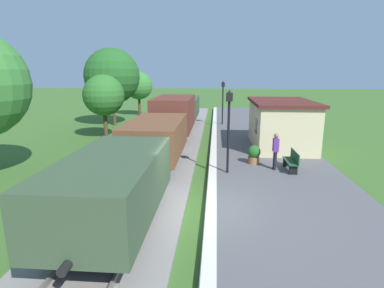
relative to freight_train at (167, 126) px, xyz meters
name	(u,v)px	position (x,y,z in m)	size (l,w,h in m)	color
ground_plane	(199,213)	(2.40, -8.54, -1.48)	(160.00, 160.00, 0.00)	#3D6628
platform_slab	(296,213)	(5.60, -8.54, -1.36)	(6.00, 60.00, 0.25)	#565659
platform_edge_stripe	(211,207)	(2.80, -8.54, -1.23)	(0.36, 60.00, 0.01)	silver
track_ballast	(130,209)	(0.00, -8.54, -1.42)	(3.80, 60.00, 0.12)	gray
rail_near	(150,207)	(0.72, -8.54, -1.29)	(0.07, 60.00, 0.14)	slate
rail_far	(109,205)	(-0.72, -8.54, -1.29)	(0.07, 60.00, 0.14)	slate
freight_train	(167,126)	(0.00, 0.00, 0.00)	(2.50, 26.00, 2.72)	#384C33
station_hut	(281,123)	(6.80, 0.54, 0.17)	(3.50, 5.80, 2.78)	beige
bench_near_hut	(292,161)	(6.41, -4.28, -0.76)	(0.42, 1.50, 0.91)	#1E4C2D
bench_down_platform	(262,125)	(6.41, 5.54, -0.76)	(0.42, 1.50, 0.91)	#1E4C2D
person_waiting	(275,150)	(5.66, -4.16, -0.30)	(0.25, 0.39, 1.71)	black
potted_planter	(254,154)	(4.80, -3.29, -0.76)	(0.64, 0.64, 0.92)	#9E6642
lamp_post_near	(229,116)	(3.46, -4.81, 1.32)	(0.28, 0.28, 3.70)	black
lamp_post_far	(223,95)	(3.46, 8.33, 1.32)	(0.28, 0.28, 3.70)	black
tree_trackside_far	(104,95)	(-4.93, 3.00, 1.59)	(2.86, 2.86, 4.51)	#4C3823
tree_field_left	(112,76)	(-6.14, 8.60, 2.83)	(4.76, 4.76, 6.70)	#4C3823
tree_field_distant	(139,86)	(-5.45, 15.06, 1.73)	(2.96, 2.96, 4.70)	#4C3823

